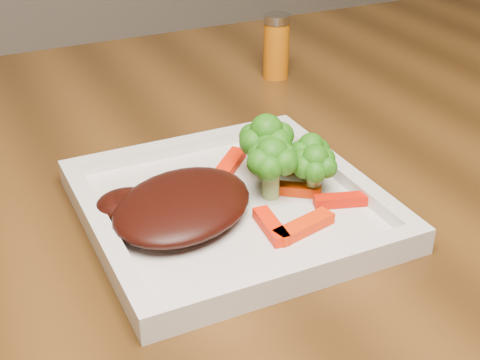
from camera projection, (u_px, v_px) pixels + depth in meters
name	position (u px, v px, depth m)	size (l,w,h in m)	color
dining_table	(307.00, 354.00, 1.01)	(1.60, 0.90, 0.75)	#513112
plate	(231.00, 210.00, 0.65)	(0.27, 0.27, 0.01)	white
steak	(182.00, 205.00, 0.61)	(0.15, 0.11, 0.03)	black
broccoli_0	(266.00, 145.00, 0.68)	(0.06, 0.06, 0.07)	#147A17
broccoli_1	(311.00, 152.00, 0.67)	(0.05, 0.05, 0.06)	#2B7814
broccoli_2	(314.00, 168.00, 0.65)	(0.05, 0.05, 0.06)	#196B11
broccoli_3	(271.00, 169.00, 0.64)	(0.06, 0.06, 0.06)	#2B5C0F
carrot_0	(304.00, 226.00, 0.60)	(0.06, 0.02, 0.01)	#FA2E04
carrot_1	(341.00, 200.00, 0.64)	(0.05, 0.01, 0.01)	red
carrot_2	(271.00, 226.00, 0.60)	(0.06, 0.01, 0.01)	#FF2004
carrot_3	(304.00, 162.00, 0.71)	(0.06, 0.02, 0.01)	red
carrot_4	(230.00, 164.00, 0.70)	(0.06, 0.02, 0.01)	#FF2304
carrot_5	(296.00, 189.00, 0.66)	(0.05, 0.01, 0.01)	red
spice_shaker	(276.00, 46.00, 0.95)	(0.04, 0.04, 0.09)	#BD610A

